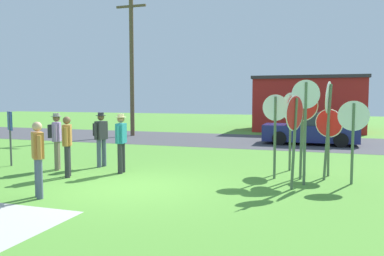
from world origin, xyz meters
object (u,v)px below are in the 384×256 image
stop_sign_far_back (329,131)px  stop_sign_leaning_left (302,118)px  stop_sign_nearest (275,122)px  person_near_signs (38,155)px  parked_car_on_street (311,130)px  stop_sign_rear_left (291,117)px  person_with_sunhat (56,137)px  info_panel_middle (10,128)px  stop_sign_leaning_right (304,116)px  stop_sign_low_front (295,124)px  stop_sign_center_cluster (328,112)px  person_in_teal (121,140)px  stop_sign_tallest (305,114)px  person_holding_notes (101,135)px  utility_pole (132,63)px  person_in_dark_shirt (67,143)px  stop_sign_rear_right (353,127)px

stop_sign_far_back → stop_sign_leaning_left: bearing=-134.5°
stop_sign_nearest → person_near_signs: size_ratio=1.36×
parked_car_on_street → stop_sign_rear_left: size_ratio=1.83×
person_with_sunhat → person_near_signs: (1.76, -2.90, -0.06)m
person_near_signs → info_panel_middle: info_panel_middle is taller
parked_car_on_street → stop_sign_nearest: bearing=-95.1°
parked_car_on_street → stop_sign_rear_left: 7.21m
stop_sign_leaning_right → stop_sign_low_front: size_ratio=1.11×
stop_sign_leaning_left → stop_sign_center_cluster: size_ratio=0.92×
stop_sign_rear_left → person_in_teal: stop_sign_rear_left is taller
stop_sign_tallest → stop_sign_low_front: size_ratio=1.16×
stop_sign_tallest → info_panel_middle: stop_sign_tallest is taller
stop_sign_tallest → stop_sign_nearest: size_ratio=1.16×
stop_sign_rear_left → person_holding_notes: 5.95m
stop_sign_center_cluster → person_in_teal: 5.83m
utility_pole → person_in_dark_shirt: bearing=-71.8°
utility_pole → stop_sign_center_cluster: bearing=-41.2°
stop_sign_nearest → stop_sign_rear_left: 1.37m
stop_sign_leaning_right → person_in_dark_shirt: bearing=-160.7°
utility_pole → stop_sign_nearest: bearing=-45.9°
stop_sign_leaning_left → stop_sign_nearest: 0.71m
stop_sign_leaning_left → stop_sign_low_front: bearing=-95.2°
stop_sign_nearest → person_holding_notes: bearing=179.0°
person_with_sunhat → stop_sign_low_front: bearing=-2.7°
stop_sign_leaning_right → person_with_sunhat: size_ratio=1.45×
stop_sign_leaning_left → stop_sign_rear_right: 1.29m
stop_sign_leaning_right → person_near_signs: size_ratio=1.49×
stop_sign_rear_right → person_with_sunhat: size_ratio=1.23×
stop_sign_center_cluster → person_in_dark_shirt: size_ratio=1.56×
parked_car_on_street → stop_sign_nearest: 8.55m
stop_sign_leaning_right → stop_sign_low_front: bearing=-95.0°
stop_sign_center_cluster → person_in_teal: size_ratio=1.52×
stop_sign_leaning_right → stop_sign_rear_right: size_ratio=1.18×
person_in_dark_shirt → stop_sign_center_cluster: bearing=15.1°
stop_sign_low_front → stop_sign_nearest: bearing=117.1°
stop_sign_nearest → person_near_signs: stop_sign_nearest is taller
stop_sign_leaning_left → stop_sign_center_cluster: (0.65, 0.16, 0.16)m
parked_car_on_street → stop_sign_tallest: stop_sign_tallest is taller
person_in_dark_shirt → stop_sign_leaning_right: bearing=19.3°
parked_car_on_street → person_holding_notes: (-6.22, -8.38, 0.32)m
stop_sign_far_back → stop_sign_low_front: bearing=-112.7°
stop_sign_rear_right → info_panel_middle: bearing=-176.4°
stop_sign_far_back → person_near_signs: size_ratio=1.12×
stop_sign_center_cluster → stop_sign_rear_right: 0.77m
utility_pole → parked_car_on_street: utility_pole is taller
parked_car_on_street → stop_sign_tallest: 9.09m
stop_sign_nearest → person_in_teal: size_ratio=1.32×
stop_sign_low_front → info_panel_middle: stop_sign_low_front is taller
utility_pole → person_with_sunhat: (2.64, -10.20, -3.12)m
stop_sign_rear_right → person_holding_notes: (-7.43, 0.14, -0.45)m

